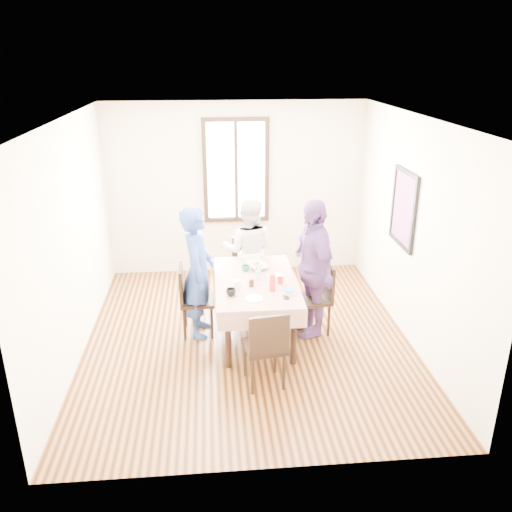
# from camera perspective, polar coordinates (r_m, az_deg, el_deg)

# --- Properties ---
(ground) EXTENTS (4.50, 4.50, 0.00)m
(ground) POSITION_cam_1_polar(r_m,az_deg,el_deg) (6.70, -0.92, -8.82)
(ground) COLOR black
(ground) RESTS_ON ground
(back_wall) EXTENTS (4.00, 0.00, 4.00)m
(back_wall) POSITION_cam_1_polar(r_m,az_deg,el_deg) (8.29, -2.16, 7.24)
(back_wall) COLOR beige
(back_wall) RESTS_ON ground
(right_wall) EXTENTS (0.00, 4.50, 4.50)m
(right_wall) POSITION_cam_1_polar(r_m,az_deg,el_deg) (6.58, 16.66, 2.58)
(right_wall) COLOR beige
(right_wall) RESTS_ON ground
(window_frame) EXTENTS (1.02, 0.06, 1.62)m
(window_frame) POSITION_cam_1_polar(r_m,az_deg,el_deg) (8.20, -2.18, 9.24)
(window_frame) COLOR black
(window_frame) RESTS_ON back_wall
(window_pane) EXTENTS (0.90, 0.02, 1.50)m
(window_pane) POSITION_cam_1_polar(r_m,az_deg,el_deg) (8.21, -2.19, 9.25)
(window_pane) COLOR white
(window_pane) RESTS_ON back_wall
(art_poster) EXTENTS (0.04, 0.76, 0.96)m
(art_poster) POSITION_cam_1_polar(r_m,az_deg,el_deg) (6.78, 15.78, 4.99)
(art_poster) COLOR red
(art_poster) RESTS_ON right_wall
(dining_table) EXTENTS (0.87, 1.50, 0.75)m
(dining_table) POSITION_cam_1_polar(r_m,az_deg,el_deg) (6.57, -0.04, -5.74)
(dining_table) COLOR black
(dining_table) RESTS_ON ground
(tablecloth) EXTENTS (0.99, 1.62, 0.01)m
(tablecloth) POSITION_cam_1_polar(r_m,az_deg,el_deg) (6.41, -0.04, -2.70)
(tablecloth) COLOR #620B00
(tablecloth) RESTS_ON dining_table
(chair_left) EXTENTS (0.43, 0.43, 0.91)m
(chair_left) POSITION_cam_1_polar(r_m,az_deg,el_deg) (6.64, -6.38, -4.80)
(chair_left) COLOR black
(chair_left) RESTS_ON ground
(chair_right) EXTENTS (0.48, 0.48, 0.91)m
(chair_right) POSITION_cam_1_polar(r_m,az_deg,el_deg) (6.68, 6.12, -4.66)
(chair_right) COLOR black
(chair_right) RESTS_ON ground
(chair_far) EXTENTS (0.47, 0.47, 0.91)m
(chair_far) POSITION_cam_1_polar(r_m,az_deg,el_deg) (7.47, -0.75, -1.60)
(chair_far) COLOR black
(chair_far) RESTS_ON ground
(chair_near) EXTENTS (0.48, 0.48, 0.91)m
(chair_near) POSITION_cam_1_polar(r_m,az_deg,el_deg) (5.64, 0.92, -9.77)
(chair_near) COLOR black
(chair_near) RESTS_ON ground
(person_left) EXTENTS (0.45, 0.64, 1.67)m
(person_left) POSITION_cam_1_polar(r_m,az_deg,el_deg) (6.49, -6.35, -1.78)
(person_left) COLOR navy
(person_left) RESTS_ON ground
(person_far) EXTENTS (0.85, 0.73, 1.52)m
(person_far) POSITION_cam_1_polar(r_m,az_deg,el_deg) (7.34, -0.75, 0.55)
(person_far) COLOR white
(person_far) RESTS_ON ground
(person_right) EXTENTS (0.62, 1.09, 1.75)m
(person_right) POSITION_cam_1_polar(r_m,az_deg,el_deg) (6.50, 6.10, -1.32)
(person_right) COLOR #603B78
(person_right) RESTS_ON ground
(mug_black) EXTENTS (0.14, 0.14, 0.09)m
(mug_black) POSITION_cam_1_polar(r_m,az_deg,el_deg) (6.00, -2.74, -3.96)
(mug_black) COLOR black
(mug_black) RESTS_ON tablecloth
(mug_flag) EXTENTS (0.09, 0.09, 0.08)m
(mug_flag) POSITION_cam_1_polar(r_m,az_deg,el_deg) (6.31, 2.67, -2.69)
(mug_flag) COLOR red
(mug_flag) RESTS_ON tablecloth
(mug_green) EXTENTS (0.14, 0.14, 0.08)m
(mug_green) POSITION_cam_1_polar(r_m,az_deg,el_deg) (6.66, -1.15, -1.33)
(mug_green) COLOR #0C7226
(mug_green) RESTS_ON tablecloth
(serving_bowl) EXTENTS (0.27, 0.27, 0.06)m
(serving_bowl) POSITION_cam_1_polar(r_m,az_deg,el_deg) (6.72, 0.34, -1.20)
(serving_bowl) COLOR white
(serving_bowl) RESTS_ON tablecloth
(juice_carton) EXTENTS (0.07, 0.07, 0.21)m
(juice_carton) POSITION_cam_1_polar(r_m,az_deg,el_deg) (6.10, 1.81, -2.90)
(juice_carton) COLOR red
(juice_carton) RESTS_ON tablecloth
(butter_tub) EXTENTS (0.11, 0.11, 0.06)m
(butter_tub) POSITION_cam_1_polar(r_m,az_deg,el_deg) (6.04, 3.65, -3.98)
(butter_tub) COLOR white
(butter_tub) RESTS_ON tablecloth
(jam_jar) EXTENTS (0.06, 0.06, 0.08)m
(jam_jar) POSITION_cam_1_polar(r_m,az_deg,el_deg) (6.23, -0.50, -2.99)
(jam_jar) COLOR black
(jam_jar) RESTS_ON tablecloth
(drinking_glass) EXTENTS (0.08, 0.08, 0.11)m
(drinking_glass) POSITION_cam_1_polar(r_m,az_deg,el_deg) (6.15, -2.06, -3.15)
(drinking_glass) COLOR silver
(drinking_glass) RESTS_ON tablecloth
(smartphone) EXTENTS (0.06, 0.12, 0.01)m
(smartphone) POSITION_cam_1_polar(r_m,az_deg,el_deg) (5.98, 3.29, -4.50)
(smartphone) COLOR black
(smartphone) RESTS_ON tablecloth
(flower_vase) EXTENTS (0.06, 0.06, 0.12)m
(flower_vase) POSITION_cam_1_polar(r_m,az_deg,el_deg) (6.40, 0.20, -2.09)
(flower_vase) COLOR silver
(flower_vase) RESTS_ON tablecloth
(plate_right) EXTENTS (0.20, 0.20, 0.01)m
(plate_right) POSITION_cam_1_polar(r_m,az_deg,el_deg) (6.52, 2.18, -2.17)
(plate_right) COLOR white
(plate_right) RESTS_ON tablecloth
(plate_far) EXTENTS (0.20, 0.20, 0.01)m
(plate_far) POSITION_cam_1_polar(r_m,az_deg,el_deg) (6.96, -0.29, -0.60)
(plate_far) COLOR white
(plate_far) RESTS_ON tablecloth
(plate_near) EXTENTS (0.20, 0.20, 0.01)m
(plate_near) POSITION_cam_1_polar(r_m,az_deg,el_deg) (5.93, -0.22, -4.67)
(plate_near) COLOR white
(plate_near) RESTS_ON tablecloth
(butter_lid) EXTENTS (0.12, 0.12, 0.01)m
(butter_lid) POSITION_cam_1_polar(r_m,az_deg,el_deg) (6.02, 3.66, -3.69)
(butter_lid) COLOR blue
(butter_lid) RESTS_ON butter_tub
(flower_bunch) EXTENTS (0.09, 0.09, 0.10)m
(flower_bunch) POSITION_cam_1_polar(r_m,az_deg,el_deg) (6.36, 0.20, -1.18)
(flower_bunch) COLOR yellow
(flower_bunch) RESTS_ON flower_vase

